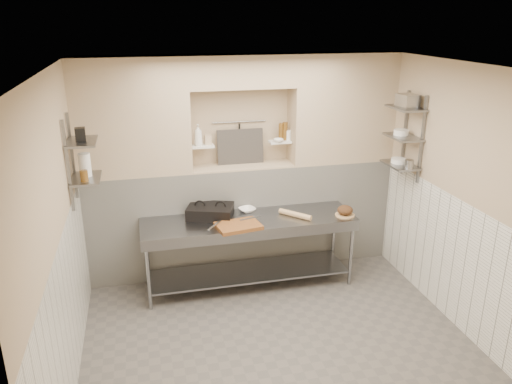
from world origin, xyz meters
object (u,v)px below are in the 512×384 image
object	(u,v)px
bottle_soap	(198,135)
jug_left	(85,165)
cutting_board	(238,226)
bowl_alcove	(279,140)
panini_press	(210,212)
mixing_bowl	(247,210)
rolling_pin	(295,214)
prep_table	(249,239)
bread_loaf	(345,210)

from	to	relation	value
bottle_soap	jug_left	bearing A→B (deg)	-153.42
cutting_board	jug_left	size ratio (longest dim) A/B	2.01
bowl_alcove	jug_left	xyz separation A→B (m)	(-2.31, -0.60, 0.00)
jug_left	cutting_board	bearing A→B (deg)	-4.54
panini_press	mixing_bowl	world-z (taller)	panini_press
mixing_bowl	bowl_alcove	xyz separation A→B (m)	(0.47, 0.26, 0.81)
rolling_pin	bottle_soap	bearing A→B (deg)	150.43
cutting_board	jug_left	xyz separation A→B (m)	(-1.63, 0.13, 0.81)
bottle_soap	bowl_alcove	xyz separation A→B (m)	(1.02, -0.05, -0.11)
cutting_board	bottle_soap	bearing A→B (deg)	113.52
prep_table	mixing_bowl	size ratio (longest dim) A/B	12.94
panini_press	mixing_bowl	size ratio (longest dim) A/B	3.17
panini_press	jug_left	xyz separation A→B (m)	(-1.36, -0.27, 0.76)
mixing_bowl	bread_loaf	size ratio (longest dim) A/B	1.05
bread_loaf	panini_press	bearing A→B (deg)	168.47
prep_table	bottle_soap	bearing A→B (deg)	132.37
mixing_bowl	rolling_pin	world-z (taller)	rolling_pin
panini_press	bread_loaf	size ratio (longest dim) A/B	3.32
prep_table	rolling_pin	distance (m)	0.64
prep_table	bowl_alcove	bearing A→B (deg)	45.63
panini_press	rolling_pin	distance (m)	1.04
bowl_alcove	mixing_bowl	bearing A→B (deg)	-151.30
mixing_bowl	bread_loaf	bearing A→B (deg)	-19.41
cutting_board	prep_table	bearing A→B (deg)	50.63
rolling_pin	bowl_alcove	world-z (taller)	bowl_alcove
bowl_alcove	rolling_pin	bearing A→B (deg)	-83.48
cutting_board	bowl_alcove	world-z (taller)	bowl_alcove
prep_table	panini_press	distance (m)	0.58
mixing_bowl	bread_loaf	xyz separation A→B (m)	(1.15, -0.40, 0.05)
bottle_soap	bowl_alcove	bearing A→B (deg)	-2.64
prep_table	mixing_bowl	bearing A→B (deg)	83.07
panini_press	mixing_bowl	bearing A→B (deg)	27.63
cutting_board	bottle_soap	size ratio (longest dim) A/B	1.88
prep_table	bottle_soap	world-z (taller)	bottle_soap
cutting_board	mixing_bowl	distance (m)	0.51
panini_press	bottle_soap	bearing A→B (deg)	119.08
panini_press	bread_loaf	xyz separation A→B (m)	(1.62, -0.33, -0.00)
bowl_alcove	jug_left	size ratio (longest dim) A/B	0.51
bread_loaf	bowl_alcove	world-z (taller)	bowl_alcove
rolling_pin	bread_loaf	world-z (taller)	bread_loaf
bread_loaf	bowl_alcove	size ratio (longest dim) A/B	1.51
cutting_board	mixing_bowl	bearing A→B (deg)	66.29
prep_table	bottle_soap	distance (m)	1.42
bread_loaf	bottle_soap	size ratio (longest dim) A/B	0.72
prep_table	bread_loaf	size ratio (longest dim) A/B	13.55
bottle_soap	jug_left	distance (m)	1.45
bottle_soap	bowl_alcove	world-z (taller)	bottle_soap
bottle_soap	jug_left	world-z (taller)	bottle_soap
mixing_bowl	bottle_soap	distance (m)	1.11
bread_loaf	bowl_alcove	xyz separation A→B (m)	(-0.68, 0.66, 0.76)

